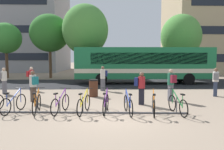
{
  "coord_description": "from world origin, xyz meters",
  "views": [
    {
      "loc": [
        -0.24,
        -8.09,
        2.29
      ],
      "look_at": [
        0.08,
        5.18,
        1.23
      ],
      "focal_mm": 33.99,
      "sensor_mm": 36.0,
      "label": 1
    }
  ],
  "objects_px": {
    "city_bus": "(142,64)",
    "parked_bicycle_purple_5": "(106,104)",
    "commuter_red_pack_4": "(31,77)",
    "street_tree_2": "(181,36)",
    "street_tree_1": "(6,38)",
    "parked_bicycle_purple_3": "(61,104)",
    "commuter_grey_pack_5": "(3,79)",
    "parked_bicycle_orange_7": "(154,105)",
    "parked_bicycle_blue_6": "(128,105)",
    "commuter_maroon_pack_0": "(171,83)",
    "commuter_navy_pack_3": "(141,86)",
    "street_tree_3": "(50,33)",
    "parked_bicycle_green_8": "(178,105)",
    "parked_bicycle_yellow_4": "(84,104)",
    "commuter_teal_pack_1": "(33,84)",
    "street_tree_0": "(85,30)",
    "commuter_navy_pack_6": "(103,77)",
    "parked_bicycle_orange_2": "(37,104)",
    "commuter_grey_pack_2": "(216,80)",
    "trash_bin": "(94,88)",
    "parked_bicycle_blue_1": "(14,103)"
  },
  "relations": [
    {
      "from": "parked_bicycle_yellow_4",
      "to": "commuter_navy_pack_6",
      "type": "bearing_deg",
      "value": 5.22
    },
    {
      "from": "parked_bicycle_orange_7",
      "to": "street_tree_3",
      "type": "distance_m",
      "value": 18.61
    },
    {
      "from": "parked_bicycle_blue_1",
      "to": "commuter_navy_pack_6",
      "type": "distance_m",
      "value": 6.95
    },
    {
      "from": "commuter_grey_pack_5",
      "to": "commuter_grey_pack_2",
      "type": "bearing_deg",
      "value": -35.5
    },
    {
      "from": "street_tree_0",
      "to": "street_tree_2",
      "type": "relative_size",
      "value": 1.08
    },
    {
      "from": "parked_bicycle_orange_7",
      "to": "street_tree_3",
      "type": "relative_size",
      "value": 0.24
    },
    {
      "from": "city_bus",
      "to": "parked_bicycle_purple_3",
      "type": "bearing_deg",
      "value": 63.8
    },
    {
      "from": "commuter_grey_pack_2",
      "to": "parked_bicycle_orange_7",
      "type": "bearing_deg",
      "value": 155.91
    },
    {
      "from": "street_tree_1",
      "to": "street_tree_2",
      "type": "height_order",
      "value": "street_tree_2"
    },
    {
      "from": "parked_bicycle_yellow_4",
      "to": "street_tree_1",
      "type": "bearing_deg",
      "value": 45.22
    },
    {
      "from": "commuter_grey_pack_5",
      "to": "street_tree_3",
      "type": "relative_size",
      "value": 0.23
    },
    {
      "from": "parked_bicycle_purple_5",
      "to": "commuter_navy_pack_6",
      "type": "relative_size",
      "value": 0.99
    },
    {
      "from": "parked_bicycle_orange_7",
      "to": "commuter_red_pack_4",
      "type": "bearing_deg",
      "value": 57.69
    },
    {
      "from": "parked_bicycle_blue_6",
      "to": "parked_bicycle_purple_5",
      "type": "bearing_deg",
      "value": 70.61
    },
    {
      "from": "commuter_grey_pack_2",
      "to": "street_tree_1",
      "type": "height_order",
      "value": "street_tree_1"
    },
    {
      "from": "parked_bicycle_green_8",
      "to": "street_tree_0",
      "type": "bearing_deg",
      "value": 12.68
    },
    {
      "from": "commuter_red_pack_4",
      "to": "trash_bin",
      "type": "bearing_deg",
      "value": -2.92
    },
    {
      "from": "commuter_red_pack_4",
      "to": "street_tree_2",
      "type": "height_order",
      "value": "street_tree_2"
    },
    {
      "from": "city_bus",
      "to": "parked_bicycle_purple_5",
      "type": "distance_m",
      "value": 10.85
    },
    {
      "from": "street_tree_1",
      "to": "trash_bin",
      "type": "bearing_deg",
      "value": -48.44
    },
    {
      "from": "parked_bicycle_orange_2",
      "to": "commuter_navy_pack_6",
      "type": "distance_m",
      "value": 6.52
    },
    {
      "from": "parked_bicycle_yellow_4",
      "to": "parked_bicycle_orange_7",
      "type": "xyz_separation_m",
      "value": [
        2.86,
        -0.21,
        0.0
      ]
    },
    {
      "from": "city_bus",
      "to": "street_tree_0",
      "type": "xyz_separation_m",
      "value": [
        -5.44,
        3.44,
        3.45
      ]
    },
    {
      "from": "parked_bicycle_blue_1",
      "to": "commuter_teal_pack_1",
      "type": "distance_m",
      "value": 2.19
    },
    {
      "from": "parked_bicycle_orange_7",
      "to": "commuter_teal_pack_1",
      "type": "relative_size",
      "value": 1.04
    },
    {
      "from": "parked_bicycle_blue_6",
      "to": "street_tree_3",
      "type": "relative_size",
      "value": 0.24
    },
    {
      "from": "parked_bicycle_orange_2",
      "to": "parked_bicycle_orange_7",
      "type": "height_order",
      "value": "same"
    },
    {
      "from": "street_tree_2",
      "to": "street_tree_0",
      "type": "bearing_deg",
      "value": -169.84
    },
    {
      "from": "parked_bicycle_blue_6",
      "to": "commuter_teal_pack_1",
      "type": "bearing_deg",
      "value": 56.35
    },
    {
      "from": "parked_bicycle_green_8",
      "to": "street_tree_1",
      "type": "height_order",
      "value": "street_tree_1"
    },
    {
      "from": "parked_bicycle_orange_7",
      "to": "commuter_red_pack_4",
      "type": "distance_m",
      "value": 9.87
    },
    {
      "from": "commuter_grey_pack_5",
      "to": "commuter_navy_pack_6",
      "type": "relative_size",
      "value": 0.97
    },
    {
      "from": "street_tree_0",
      "to": "street_tree_1",
      "type": "xyz_separation_m",
      "value": [
        -9.19,
        2.05,
        -0.72
      ]
    },
    {
      "from": "trash_bin",
      "to": "street_tree_3",
      "type": "xyz_separation_m",
      "value": [
        -5.67,
        11.91,
        4.57
      ]
    },
    {
      "from": "commuter_grey_pack_5",
      "to": "commuter_navy_pack_6",
      "type": "distance_m",
      "value": 6.44
    },
    {
      "from": "commuter_navy_pack_6",
      "to": "street_tree_1",
      "type": "distance_m",
      "value": 15.23
    },
    {
      "from": "commuter_maroon_pack_0",
      "to": "commuter_navy_pack_3",
      "type": "relative_size",
      "value": 1.06
    },
    {
      "from": "parked_bicycle_orange_7",
      "to": "street_tree_0",
      "type": "bearing_deg",
      "value": 26.53
    },
    {
      "from": "commuter_maroon_pack_0",
      "to": "street_tree_0",
      "type": "relative_size",
      "value": 0.22
    },
    {
      "from": "parked_bicycle_purple_3",
      "to": "commuter_teal_pack_1",
      "type": "relative_size",
      "value": 1.03
    },
    {
      "from": "parked_bicycle_purple_3",
      "to": "commuter_grey_pack_5",
      "type": "bearing_deg",
      "value": 57.33
    },
    {
      "from": "parked_bicycle_orange_2",
      "to": "street_tree_1",
      "type": "relative_size",
      "value": 0.27
    },
    {
      "from": "commuter_navy_pack_3",
      "to": "street_tree_3",
      "type": "distance_m",
      "value": 16.82
    },
    {
      "from": "parked_bicycle_orange_7",
      "to": "commuter_grey_pack_5",
      "type": "relative_size",
      "value": 1.02
    },
    {
      "from": "commuter_grey_pack_5",
      "to": "commuter_navy_pack_3",
      "type": "bearing_deg",
      "value": -52.05
    },
    {
      "from": "street_tree_3",
      "to": "commuter_grey_pack_2",
      "type": "bearing_deg",
      "value": -42.93
    },
    {
      "from": "city_bus",
      "to": "commuter_navy_pack_3",
      "type": "distance_m",
      "value": 8.9
    },
    {
      "from": "parked_bicycle_green_8",
      "to": "street_tree_1",
      "type": "xyz_separation_m",
      "value": [
        -14.31,
        16.03,
        4.13
      ]
    },
    {
      "from": "city_bus",
      "to": "street_tree_1",
      "type": "bearing_deg",
      "value": -20.11
    },
    {
      "from": "parked_bicycle_blue_6",
      "to": "parked_bicycle_orange_7",
      "type": "height_order",
      "value": "same"
    }
  ]
}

